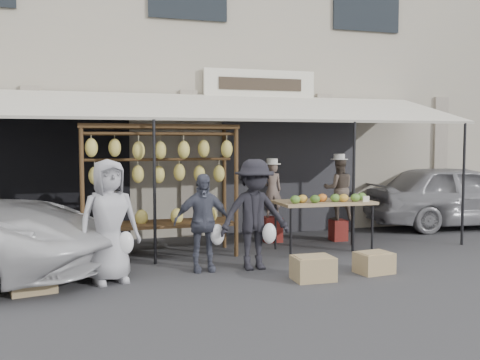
{
  "coord_description": "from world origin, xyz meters",
  "views": [
    {
      "loc": [
        -2.06,
        -7.3,
        1.93
      ],
      "look_at": [
        0.48,
        1.4,
        1.3
      ],
      "focal_mm": 40.0,
      "sensor_mm": 36.0,
      "label": 1
    }
  ],
  "objects_px": {
    "crate_far": "(33,280)",
    "sedan": "(457,196)",
    "crate_near_a": "(313,268)",
    "customer_right": "(255,214)",
    "vendor_left": "(272,190)",
    "customer_left": "(109,221)",
    "banana_rack": "(159,165)",
    "vendor_right": "(339,189)",
    "crate_near_b": "(374,263)",
    "produce_table": "(325,202)",
    "customer_mid": "(202,222)"
  },
  "relations": [
    {
      "from": "crate_far",
      "to": "sedan",
      "type": "height_order",
      "value": "sedan"
    },
    {
      "from": "crate_near_a",
      "to": "sedan",
      "type": "bearing_deg",
      "value": 33.96
    },
    {
      "from": "customer_right",
      "to": "crate_far",
      "type": "distance_m",
      "value": 3.24
    },
    {
      "from": "vendor_left",
      "to": "customer_right",
      "type": "distance_m",
      "value": 2.33
    },
    {
      "from": "customer_left",
      "to": "customer_right",
      "type": "relative_size",
      "value": 1.01
    },
    {
      "from": "banana_rack",
      "to": "vendor_right",
      "type": "distance_m",
      "value": 3.67
    },
    {
      "from": "crate_far",
      "to": "crate_near_b",
      "type": "bearing_deg",
      "value": -3.96
    },
    {
      "from": "vendor_left",
      "to": "crate_near_b",
      "type": "bearing_deg",
      "value": 103.79
    },
    {
      "from": "crate_far",
      "to": "vendor_left",
      "type": "bearing_deg",
      "value": 30.75
    },
    {
      "from": "banana_rack",
      "to": "customer_left",
      "type": "bearing_deg",
      "value": -121.06
    },
    {
      "from": "crate_near_a",
      "to": "crate_near_b",
      "type": "relative_size",
      "value": 1.09
    },
    {
      "from": "customer_right",
      "to": "vendor_left",
      "type": "bearing_deg",
      "value": 61.93
    },
    {
      "from": "produce_table",
      "to": "crate_near_a",
      "type": "xyz_separation_m",
      "value": [
        -1.02,
        -1.78,
        -0.71
      ]
    },
    {
      "from": "vendor_left",
      "to": "customer_right",
      "type": "bearing_deg",
      "value": 65.42
    },
    {
      "from": "customer_right",
      "to": "crate_far",
      "type": "xyz_separation_m",
      "value": [
        -3.14,
        -0.4,
        -0.68
      ]
    },
    {
      "from": "banana_rack",
      "to": "sedan",
      "type": "height_order",
      "value": "banana_rack"
    },
    {
      "from": "customer_left",
      "to": "sedan",
      "type": "distance_m",
      "value": 8.33
    },
    {
      "from": "banana_rack",
      "to": "customer_mid",
      "type": "bearing_deg",
      "value": -68.36
    },
    {
      "from": "banana_rack",
      "to": "crate_far",
      "type": "distance_m",
      "value": 2.91
    },
    {
      "from": "customer_left",
      "to": "crate_near_a",
      "type": "relative_size",
      "value": 3.06
    },
    {
      "from": "customer_right",
      "to": "produce_table",
      "type": "bearing_deg",
      "value": 28.17
    },
    {
      "from": "banana_rack",
      "to": "customer_right",
      "type": "relative_size",
      "value": 1.54
    },
    {
      "from": "customer_left",
      "to": "vendor_right",
      "type": "bearing_deg",
      "value": 7.94
    },
    {
      "from": "crate_near_a",
      "to": "sedan",
      "type": "height_order",
      "value": "sedan"
    },
    {
      "from": "crate_near_b",
      "to": "crate_far",
      "type": "height_order",
      "value": "crate_far"
    },
    {
      "from": "produce_table",
      "to": "customer_right",
      "type": "distance_m",
      "value": 1.86
    },
    {
      "from": "banana_rack",
      "to": "vendor_left",
      "type": "relative_size",
      "value": 2.43
    },
    {
      "from": "customer_mid",
      "to": "customer_right",
      "type": "height_order",
      "value": "customer_right"
    },
    {
      "from": "produce_table",
      "to": "vendor_left",
      "type": "distance_m",
      "value": 1.3
    },
    {
      "from": "produce_table",
      "to": "sedan",
      "type": "distance_m",
      "value": 4.41
    },
    {
      "from": "customer_left",
      "to": "produce_table",
      "type": "bearing_deg",
      "value": 0.19
    },
    {
      "from": "customer_mid",
      "to": "vendor_left",
      "type": "bearing_deg",
      "value": 49.52
    },
    {
      "from": "banana_rack",
      "to": "customer_mid",
      "type": "relative_size",
      "value": 1.76
    },
    {
      "from": "vendor_left",
      "to": "crate_far",
      "type": "distance_m",
      "value": 4.93
    },
    {
      "from": "banana_rack",
      "to": "crate_far",
      "type": "xyz_separation_m",
      "value": [
        -1.88,
        -1.73,
        -1.39
      ]
    },
    {
      "from": "vendor_left",
      "to": "crate_near_a",
      "type": "xyz_separation_m",
      "value": [
        -0.44,
        -2.93,
        -0.85
      ]
    },
    {
      "from": "vendor_left",
      "to": "crate_near_a",
      "type": "relative_size",
      "value": 1.91
    },
    {
      "from": "customer_left",
      "to": "crate_near_b",
      "type": "relative_size",
      "value": 3.34
    },
    {
      "from": "customer_right",
      "to": "customer_left",
      "type": "bearing_deg",
      "value": -177.4
    },
    {
      "from": "vendor_right",
      "to": "customer_right",
      "type": "height_order",
      "value": "customer_right"
    },
    {
      "from": "vendor_right",
      "to": "crate_near_b",
      "type": "height_order",
      "value": "vendor_right"
    },
    {
      "from": "vendor_left",
      "to": "sedan",
      "type": "height_order",
      "value": "vendor_left"
    },
    {
      "from": "banana_rack",
      "to": "vendor_left",
      "type": "height_order",
      "value": "banana_rack"
    },
    {
      "from": "produce_table",
      "to": "vendor_left",
      "type": "height_order",
      "value": "vendor_left"
    },
    {
      "from": "produce_table",
      "to": "crate_near_b",
      "type": "distance_m",
      "value": 1.81
    },
    {
      "from": "crate_far",
      "to": "vendor_right",
      "type": "bearing_deg",
      "value": 22.14
    },
    {
      "from": "produce_table",
      "to": "crate_near_b",
      "type": "relative_size",
      "value": 3.32
    },
    {
      "from": "customer_right",
      "to": "crate_near_b",
      "type": "distance_m",
      "value": 1.91
    },
    {
      "from": "banana_rack",
      "to": "crate_far",
      "type": "relative_size",
      "value": 4.68
    },
    {
      "from": "produce_table",
      "to": "vendor_left",
      "type": "bearing_deg",
      "value": 116.73
    }
  ]
}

